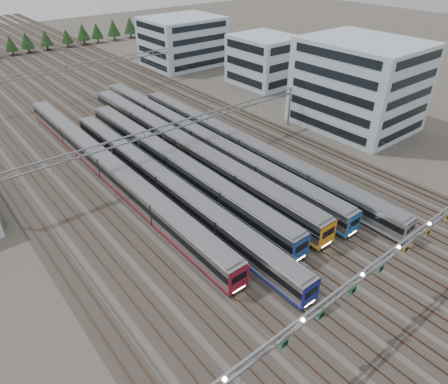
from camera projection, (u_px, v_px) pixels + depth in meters
ground at (380, 302)px, 43.43m from camera, size 400.00×400.00×0.00m
track_bed at (54, 77)px, 108.07m from camera, size 54.00×260.00×5.42m
train_a at (107, 167)px, 64.49m from camera, size 2.91×65.35×3.80m
train_b at (164, 183)px, 60.41m from camera, size 2.72×57.84×3.54m
train_c at (175, 164)px, 65.31m from camera, size 2.95×55.08×3.84m
train_d at (183, 147)px, 70.39m from camera, size 3.08×64.13×4.02m
train_e at (198, 138)px, 73.99m from camera, size 2.84×68.90×3.70m
train_f at (245, 147)px, 71.23m from camera, size 2.63×63.32×3.42m
gantry_near at (395, 253)px, 39.51m from camera, size 56.36×0.61×8.08m
gantry_mid at (174, 131)px, 66.17m from camera, size 56.36×0.36×8.00m
gantry_far at (72, 71)px, 95.61m from camera, size 56.36×0.36×8.00m
depot_bldg_south at (359, 84)px, 80.00m from camera, size 18.00×22.00×17.18m
depot_bldg_mid at (264, 60)px, 105.25m from camera, size 14.00×16.00×12.33m
depot_bldg_north at (183, 41)px, 121.14m from camera, size 22.00×18.00×13.76m
treeline at (28, 40)px, 135.17m from camera, size 106.40×5.60×7.02m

